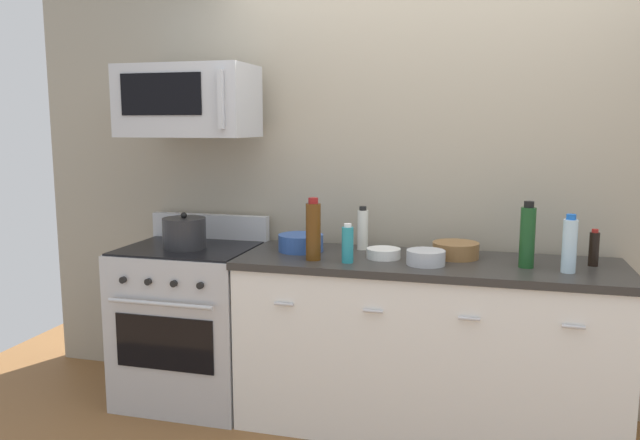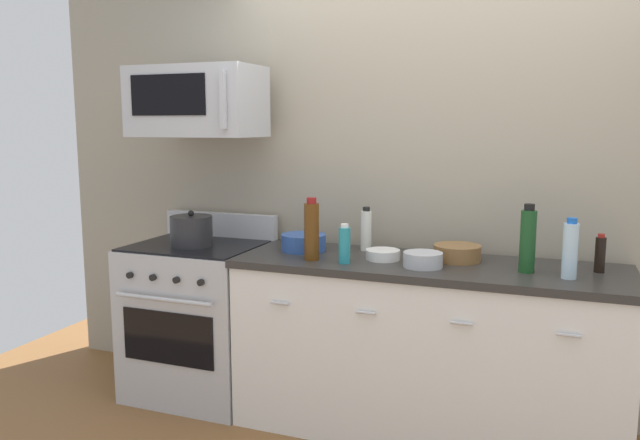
{
  "view_description": "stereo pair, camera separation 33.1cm",
  "coord_description": "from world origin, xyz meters",
  "px_view_note": "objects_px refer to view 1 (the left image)",
  "views": [
    {
      "loc": [
        0.29,
        -3.22,
        1.62
      ],
      "look_at": [
        -0.57,
        -0.05,
        1.12
      ],
      "focal_mm": 34.99,
      "sensor_mm": 36.0,
      "label": 1
    },
    {
      "loc": [
        0.6,
        -3.11,
        1.62
      ],
      "look_at": [
        -0.57,
        -0.05,
        1.12
      ],
      "focal_mm": 34.99,
      "sensor_mm": 36.0,
      "label": 2
    }
  ],
  "objects_px": {
    "bowl_steel_prep": "(426,257)",
    "bowl_blue_mixing": "(301,242)",
    "bottle_water_clear": "(570,245)",
    "bottle_wine_green": "(527,236)",
    "bottle_soy_sauce_dark": "(594,248)",
    "bottle_vinegar_white": "(363,229)",
    "microwave": "(188,101)",
    "range_oven": "(192,322)",
    "bowl_wooden_salad": "(456,250)",
    "stockpot": "(184,233)",
    "bottle_wine_amber": "(313,231)",
    "bowl_white_ceramic": "(383,253)",
    "bottle_dish_soap": "(348,244)"
  },
  "relations": [
    {
      "from": "bottle_wine_green",
      "to": "bowl_white_ceramic",
      "type": "relative_size",
      "value": 1.83
    },
    {
      "from": "bottle_soy_sauce_dark",
      "to": "bowl_white_ceramic",
      "type": "relative_size",
      "value": 1.03
    },
    {
      "from": "bottle_wine_amber",
      "to": "bowl_steel_prep",
      "type": "distance_m",
      "value": 0.59
    },
    {
      "from": "microwave",
      "to": "bottle_dish_soap",
      "type": "bearing_deg",
      "value": -12.18
    },
    {
      "from": "microwave",
      "to": "bowl_wooden_salad",
      "type": "relative_size",
      "value": 3.06
    },
    {
      "from": "bowl_wooden_salad",
      "to": "bowl_blue_mixing",
      "type": "relative_size",
      "value": 0.97
    },
    {
      "from": "bottle_wine_green",
      "to": "bottle_wine_amber",
      "type": "height_order",
      "value": "bottle_wine_green"
    },
    {
      "from": "microwave",
      "to": "bowl_white_ceramic",
      "type": "distance_m",
      "value": 1.39
    },
    {
      "from": "bottle_wine_amber",
      "to": "stockpot",
      "type": "height_order",
      "value": "bottle_wine_amber"
    },
    {
      "from": "microwave",
      "to": "range_oven",
      "type": "bearing_deg",
      "value": -90.29
    },
    {
      "from": "bottle_wine_amber",
      "to": "bottle_vinegar_white",
      "type": "xyz_separation_m",
      "value": [
        0.19,
        0.34,
        -0.04
      ]
    },
    {
      "from": "microwave",
      "to": "stockpot",
      "type": "height_order",
      "value": "microwave"
    },
    {
      "from": "bottle_vinegar_white",
      "to": "bowl_white_ceramic",
      "type": "distance_m",
      "value": 0.27
    },
    {
      "from": "bowl_wooden_salad",
      "to": "bowl_blue_mixing",
      "type": "distance_m",
      "value": 0.85
    },
    {
      "from": "microwave",
      "to": "bottle_dish_soap",
      "type": "relative_size",
      "value": 3.67
    },
    {
      "from": "bottle_vinegar_white",
      "to": "bowl_steel_prep",
      "type": "distance_m",
      "value": 0.49
    },
    {
      "from": "bottle_vinegar_white",
      "to": "bottle_soy_sauce_dark",
      "type": "bearing_deg",
      "value": -5.14
    },
    {
      "from": "bottle_wine_green",
      "to": "stockpot",
      "type": "xyz_separation_m",
      "value": [
        -1.85,
        -0.01,
        -0.07
      ]
    },
    {
      "from": "bottle_water_clear",
      "to": "bottle_wine_green",
      "type": "bearing_deg",
      "value": 162.33
    },
    {
      "from": "range_oven",
      "to": "bowl_steel_prep",
      "type": "distance_m",
      "value": 1.46
    },
    {
      "from": "bowl_white_ceramic",
      "to": "range_oven",
      "type": "bearing_deg",
      "value": 179.43
    },
    {
      "from": "bottle_soy_sauce_dark",
      "to": "stockpot",
      "type": "xyz_separation_m",
      "value": [
        -2.18,
        -0.14,
        0.0
      ]
    },
    {
      "from": "bottle_wine_amber",
      "to": "bowl_blue_mixing",
      "type": "distance_m",
      "value": 0.27
    },
    {
      "from": "bowl_steel_prep",
      "to": "bowl_blue_mixing",
      "type": "relative_size",
      "value": 0.78
    },
    {
      "from": "bottle_wine_green",
      "to": "bowl_white_ceramic",
      "type": "xyz_separation_m",
      "value": [
        -0.72,
        0.03,
        -0.13
      ]
    },
    {
      "from": "bottle_wine_green",
      "to": "bowl_wooden_salad",
      "type": "xyz_separation_m",
      "value": [
        -0.35,
        0.14,
        -0.11
      ]
    },
    {
      "from": "range_oven",
      "to": "stockpot",
      "type": "height_order",
      "value": "stockpot"
    },
    {
      "from": "bottle_dish_soap",
      "to": "bowl_steel_prep",
      "type": "xyz_separation_m",
      "value": [
        0.39,
        0.06,
        -0.06
      ]
    },
    {
      "from": "bottle_vinegar_white",
      "to": "bottle_water_clear",
      "type": "distance_m",
      "value": 1.1
    },
    {
      "from": "bottle_soy_sauce_dark",
      "to": "bottle_vinegar_white",
      "type": "relative_size",
      "value": 0.76
    },
    {
      "from": "microwave",
      "to": "bowl_wooden_salad",
      "type": "bearing_deg",
      "value": 2.08
    },
    {
      "from": "bottle_dish_soap",
      "to": "stockpot",
      "type": "distance_m",
      "value": 0.98
    },
    {
      "from": "range_oven",
      "to": "bottle_water_clear",
      "type": "height_order",
      "value": "bottle_water_clear"
    },
    {
      "from": "bowl_steel_prep",
      "to": "range_oven",
      "type": "bearing_deg",
      "value": 175.47
    },
    {
      "from": "bottle_soy_sauce_dark",
      "to": "bottle_dish_soap",
      "type": "xyz_separation_m",
      "value": [
        -1.2,
        -0.25,
        0.01
      ]
    },
    {
      "from": "stockpot",
      "to": "bottle_dish_soap",
      "type": "bearing_deg",
      "value": -6.58
    },
    {
      "from": "microwave",
      "to": "bottle_wine_green",
      "type": "distance_m",
      "value": 1.97
    },
    {
      "from": "microwave",
      "to": "bottle_water_clear",
      "type": "height_order",
      "value": "microwave"
    },
    {
      "from": "range_oven",
      "to": "bowl_blue_mixing",
      "type": "relative_size",
      "value": 4.26
    },
    {
      "from": "bottle_wine_amber",
      "to": "bowl_steel_prep",
      "type": "height_order",
      "value": "bottle_wine_amber"
    },
    {
      "from": "bowl_white_ceramic",
      "to": "bottle_soy_sauce_dark",
      "type": "bearing_deg",
      "value": 5.14
    },
    {
      "from": "bowl_steel_prep",
      "to": "stockpot",
      "type": "relative_size",
      "value": 0.8
    },
    {
      "from": "microwave",
      "to": "bottle_wine_amber",
      "type": "relative_size",
      "value": 2.28
    },
    {
      "from": "bottle_wine_green",
      "to": "bowl_blue_mixing",
      "type": "distance_m",
      "value": 1.2
    },
    {
      "from": "bottle_wine_green",
      "to": "bottle_water_clear",
      "type": "xyz_separation_m",
      "value": [
        0.19,
        -0.06,
        -0.02
      ]
    },
    {
      "from": "microwave",
      "to": "bowl_steel_prep",
      "type": "xyz_separation_m",
      "value": [
        1.37,
        -0.15,
        -0.79
      ]
    },
    {
      "from": "bottle_soy_sauce_dark",
      "to": "bottle_dish_soap",
      "type": "height_order",
      "value": "bottle_dish_soap"
    },
    {
      "from": "bottle_wine_amber",
      "to": "bowl_blue_mixing",
      "type": "bearing_deg",
      "value": 122.35
    },
    {
      "from": "bowl_white_ceramic",
      "to": "bowl_steel_prep",
      "type": "bearing_deg",
      "value": -22.68
    },
    {
      "from": "bottle_wine_green",
      "to": "bottle_water_clear",
      "type": "distance_m",
      "value": 0.2
    }
  ]
}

